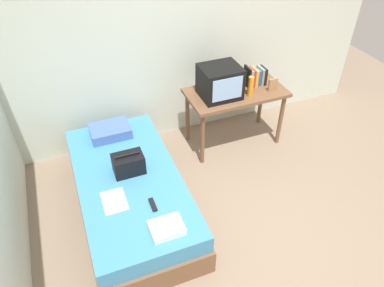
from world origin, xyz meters
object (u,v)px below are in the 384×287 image
(desk, at_px, (236,98))
(magazine, at_px, (114,201))
(pillow, at_px, (110,131))
(water_bottle, at_px, (251,86))
(book_row, at_px, (255,76))
(tv, at_px, (220,82))
(remote_dark, at_px, (153,205))
(bed, at_px, (130,193))
(picture_frame, at_px, (273,85))
(folded_towel, at_px, (167,228))
(handbag, at_px, (128,164))

(desk, distance_m, magazine, 1.91)
(pillow, bearing_deg, water_bottle, -7.77)
(water_bottle, xyz_separation_m, book_row, (0.17, 0.20, -0.01))
(desk, height_order, book_row, book_row)
(water_bottle, bearing_deg, tv, 160.04)
(pillow, relative_size, magazine, 1.49)
(tv, distance_m, remote_dark, 1.62)
(bed, bearing_deg, pillow, 91.32)
(picture_frame, bearing_deg, desk, 160.01)
(bed, relative_size, magazine, 6.90)
(desk, xyz_separation_m, water_bottle, (0.10, -0.14, 0.21))
(bed, xyz_separation_m, pillow, (-0.02, 0.72, 0.29))
(water_bottle, height_order, remote_dark, water_bottle)
(magazine, bearing_deg, picture_frame, 20.32)
(book_row, xyz_separation_m, remote_dark, (-1.63, -1.15, -0.38))
(bed, xyz_separation_m, water_bottle, (1.58, 0.50, 0.63))
(tv, bearing_deg, folded_towel, -128.83)
(magazine, bearing_deg, pillow, 79.94)
(book_row, relative_size, remote_dark, 1.59)
(magazine, bearing_deg, folded_towel, -54.76)
(handbag, bearing_deg, pillow, 94.36)
(tv, bearing_deg, water_bottle, -19.96)
(bed, bearing_deg, folded_towel, -78.77)
(tv, bearing_deg, pillow, 175.55)
(tv, relative_size, picture_frame, 2.83)
(picture_frame, distance_m, remote_dark, 2.02)
(desk, distance_m, water_bottle, 0.27)
(tv, relative_size, remote_dark, 2.82)
(book_row, xyz_separation_m, pillow, (-1.77, 0.02, -0.33))
(desk, bearing_deg, book_row, 12.91)
(bed, bearing_deg, remote_dark, -75.08)
(water_bottle, height_order, pillow, water_bottle)
(desk, bearing_deg, pillow, 176.97)
(pillow, bearing_deg, tv, -4.45)
(folded_towel, bearing_deg, pillow, 96.42)
(handbag, bearing_deg, tv, 24.41)
(bed, bearing_deg, book_row, 21.89)
(bed, relative_size, remote_dark, 12.82)
(remote_dark, bearing_deg, water_bottle, 32.92)
(desk, xyz_separation_m, pillow, (-1.50, 0.08, -0.13))
(water_bottle, bearing_deg, remote_dark, -147.08)
(picture_frame, relative_size, handbag, 0.52)
(water_bottle, relative_size, handbag, 0.78)
(handbag, height_order, remote_dark, handbag)
(book_row, distance_m, pillow, 1.80)
(desk, distance_m, tv, 0.36)
(pillow, height_order, handbag, handbag)
(water_bottle, height_order, folded_towel, water_bottle)
(book_row, relative_size, picture_frame, 1.59)
(magazine, relative_size, folded_towel, 1.04)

